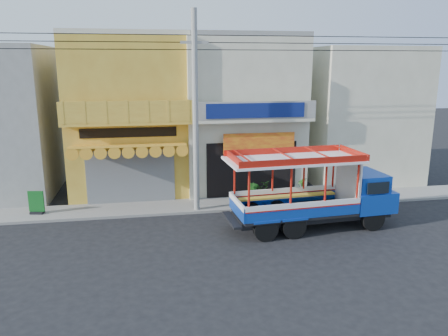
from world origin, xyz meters
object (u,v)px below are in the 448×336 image
utility_pole (199,103)px  potted_plant_b (253,194)px  potted_plant_a (259,190)px  songthaew_truck (323,191)px  green_sign (37,204)px  potted_plant_c (302,188)px

utility_pole → potted_plant_b: bearing=2.7°
potted_plant_b → utility_pole: bearing=32.8°
potted_plant_a → utility_pole: bearing=178.2°
utility_pole → potted_plant_a: size_ratio=26.64×
potted_plant_b → songthaew_truck: bearing=157.8°
songthaew_truck → potted_plant_a: bearing=116.8°
green_sign → potted_plant_c: (12.58, 0.20, 0.07)m
utility_pole → songthaew_truck: 6.55m
potted_plant_a → potted_plant_c: bearing=-14.5°
utility_pole → green_sign: size_ratio=26.51×
songthaew_truck → utility_pole: bearing=150.0°
green_sign → potted_plant_b: potted_plant_b is taller
utility_pole → potted_plant_c: size_ratio=27.22×
potted_plant_b → potted_plant_c: 2.78m
potted_plant_b → potted_plant_c: size_ratio=1.04×
utility_pole → songthaew_truck: size_ratio=3.93×
potted_plant_c → potted_plant_b: bearing=-71.4°
songthaew_truck → potted_plant_b: songthaew_truck is taller
utility_pole → green_sign: utility_pole is taller
potted_plant_c → green_sign: bearing=-85.8°
potted_plant_a → potted_plant_b: potted_plant_b is taller
utility_pole → potted_plant_a: bearing=14.6°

